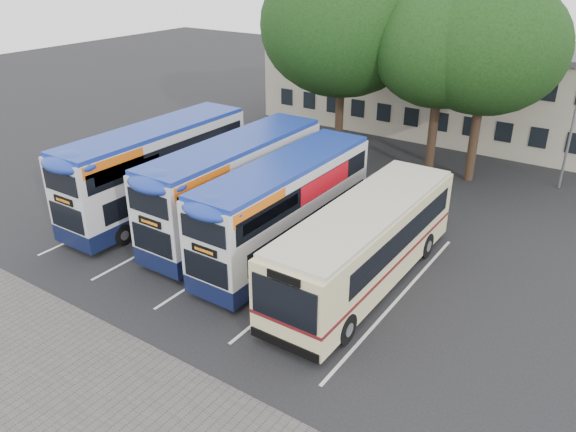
{
  "coord_description": "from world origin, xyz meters",
  "views": [
    {
      "loc": [
        9.7,
        -11.67,
        11.73
      ],
      "look_at": [
        -1.65,
        5.0,
        2.13
      ],
      "focal_mm": 35.0,
      "sensor_mm": 36.0,
      "label": 1
    }
  ],
  "objects_px": {
    "tree_mid": "(442,47)",
    "bus_single": "(367,239)",
    "bus_dd_left": "(158,166)",
    "tree_right": "(487,47)",
    "bus_dd_mid": "(236,183)",
    "tree_left": "(343,25)",
    "bus_dd_right": "(286,204)"
  },
  "relations": [
    {
      "from": "tree_mid",
      "to": "bus_single",
      "type": "relative_size",
      "value": 0.95
    },
    {
      "from": "tree_mid",
      "to": "bus_dd_left",
      "type": "distance_m",
      "value": 15.91
    },
    {
      "from": "tree_right",
      "to": "bus_dd_mid",
      "type": "distance_m",
      "value": 14.8
    },
    {
      "from": "tree_mid",
      "to": "tree_right",
      "type": "relative_size",
      "value": 0.97
    },
    {
      "from": "tree_left",
      "to": "bus_single",
      "type": "xyz_separation_m",
      "value": [
        8.13,
        -12.21,
        -6.02
      ]
    },
    {
      "from": "bus_single",
      "to": "bus_dd_right",
      "type": "bearing_deg",
      "value": 178.04
    },
    {
      "from": "tree_left",
      "to": "bus_dd_left",
      "type": "distance_m",
      "value": 13.62
    },
    {
      "from": "bus_dd_left",
      "to": "tree_right",
      "type": "bearing_deg",
      "value": 48.96
    },
    {
      "from": "tree_mid",
      "to": "bus_dd_right",
      "type": "bearing_deg",
      "value": -97.08
    },
    {
      "from": "tree_mid",
      "to": "bus_dd_right",
      "type": "xyz_separation_m",
      "value": [
        -1.52,
        -12.26,
        -4.86
      ]
    },
    {
      "from": "tree_mid",
      "to": "bus_dd_left",
      "type": "bearing_deg",
      "value": -126.16
    },
    {
      "from": "tree_mid",
      "to": "bus_single",
      "type": "distance_m",
      "value": 13.66
    },
    {
      "from": "bus_dd_right",
      "to": "bus_single",
      "type": "xyz_separation_m",
      "value": [
        3.78,
        -0.13,
        -0.43
      ]
    },
    {
      "from": "bus_dd_right",
      "to": "bus_single",
      "type": "distance_m",
      "value": 3.8
    },
    {
      "from": "bus_dd_right",
      "to": "bus_single",
      "type": "relative_size",
      "value": 0.91
    },
    {
      "from": "bus_dd_mid",
      "to": "bus_dd_right",
      "type": "bearing_deg",
      "value": -10.14
    },
    {
      "from": "bus_dd_left",
      "to": "bus_dd_mid",
      "type": "height_order",
      "value": "bus_dd_left"
    },
    {
      "from": "bus_dd_mid",
      "to": "bus_single",
      "type": "relative_size",
      "value": 0.94
    },
    {
      "from": "tree_left",
      "to": "tree_right",
      "type": "xyz_separation_m",
      "value": [
        8.05,
        0.69,
        -0.61
      ]
    },
    {
      "from": "tree_mid",
      "to": "bus_dd_mid",
      "type": "xyz_separation_m",
      "value": [
        -4.58,
        -11.71,
        -4.79
      ]
    },
    {
      "from": "bus_dd_left",
      "to": "bus_dd_right",
      "type": "height_order",
      "value": "bus_dd_left"
    },
    {
      "from": "tree_mid",
      "to": "bus_dd_left",
      "type": "xyz_separation_m",
      "value": [
        -8.96,
        -12.26,
        -4.76
      ]
    },
    {
      "from": "bus_dd_left",
      "to": "bus_single",
      "type": "xyz_separation_m",
      "value": [
        11.21,
        -0.13,
        -0.54
      ]
    },
    {
      "from": "tree_right",
      "to": "bus_single",
      "type": "bearing_deg",
      "value": -89.61
    },
    {
      "from": "tree_mid",
      "to": "bus_single",
      "type": "xyz_separation_m",
      "value": [
        2.25,
        -12.39,
        -5.3
      ]
    },
    {
      "from": "tree_left",
      "to": "bus_dd_right",
      "type": "height_order",
      "value": "tree_left"
    },
    {
      "from": "bus_dd_left",
      "to": "tree_mid",
      "type": "bearing_deg",
      "value": 53.84
    },
    {
      "from": "bus_dd_mid",
      "to": "bus_single",
      "type": "xyz_separation_m",
      "value": [
        6.84,
        -0.68,
        -0.51
      ]
    },
    {
      "from": "tree_left",
      "to": "bus_dd_mid",
      "type": "distance_m",
      "value": 12.85
    },
    {
      "from": "tree_mid",
      "to": "bus_dd_right",
      "type": "height_order",
      "value": "tree_mid"
    },
    {
      "from": "tree_right",
      "to": "bus_dd_right",
      "type": "relative_size",
      "value": 1.08
    },
    {
      "from": "tree_right",
      "to": "bus_single",
      "type": "xyz_separation_m",
      "value": [
        0.09,
        -12.91,
        -5.41
      ]
    }
  ]
}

